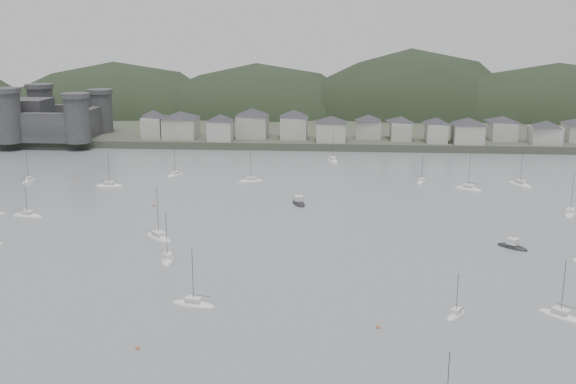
{
  "coord_description": "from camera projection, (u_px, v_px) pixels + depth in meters",
  "views": [
    {
      "loc": [
        13.49,
        -102.21,
        48.91
      ],
      "look_at": [
        0.0,
        75.0,
        6.0
      ],
      "focal_mm": 42.93,
      "sensor_mm": 36.0,
      "label": 1
    }
  ],
  "objects": [
    {
      "name": "forested_ridge",
      "position": [
        324.0,
        140.0,
        374.96
      ],
      "size": [
        851.55,
        103.94,
        102.57
      ],
      "color": "black",
      "rests_on": "ground"
    },
    {
      "name": "castle",
      "position": [
        25.0,
        118.0,
        292.1
      ],
      "size": [
        66.0,
        43.0,
        20.0
      ],
      "color": "#2E2E30",
      "rests_on": "far_shore_land"
    },
    {
      "name": "waterfront_town",
      "position": [
        430.0,
        126.0,
        283.49
      ],
      "size": [
        451.48,
        28.46,
        12.92
      ],
      "color": "#9B9A8E",
      "rests_on": "far_shore_land"
    },
    {
      "name": "motor_launch_far",
      "position": [
        299.0,
        203.0,
        194.5
      ],
      "size": [
        5.39,
        8.9,
        3.99
      ],
      "rotation": [
        0.0,
        0.0,
        3.45
      ],
      "color": "black",
      "rests_on": "ground"
    },
    {
      "name": "mooring_buoys",
      "position": [
        257.0,
        237.0,
        163.38
      ],
      "size": [
        151.55,
        119.86,
        0.7
      ],
      "color": "#B2623B",
      "rests_on": "ground"
    },
    {
      "name": "moored_fleet",
      "position": [
        284.0,
        221.0,
        176.38
      ],
      "size": [
        251.06,
        177.55,
        13.46
      ],
      "color": "silver",
      "rests_on": "ground"
    },
    {
      "name": "motor_launch_near",
      "position": [
        512.0,
        246.0,
        155.94
      ],
      "size": [
        7.33,
        6.85,
        3.78
      ],
      "rotation": [
        0.0,
        0.0,
        0.86
      ],
      "color": "black",
      "rests_on": "ground"
    },
    {
      "name": "far_shore_land",
      "position": [
        317.0,
        111.0,
        397.13
      ],
      "size": [
        900.0,
        250.0,
        3.0
      ],
      "primitive_type": "cube",
      "color": "#383D2D",
      "rests_on": "ground"
    },
    {
      "name": "ground",
      "position": [
        253.0,
        336.0,
        111.54
      ],
      "size": [
        900.0,
        900.0,
        0.0
      ],
      "primitive_type": "plane",
      "color": "slate",
      "rests_on": "ground"
    }
  ]
}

